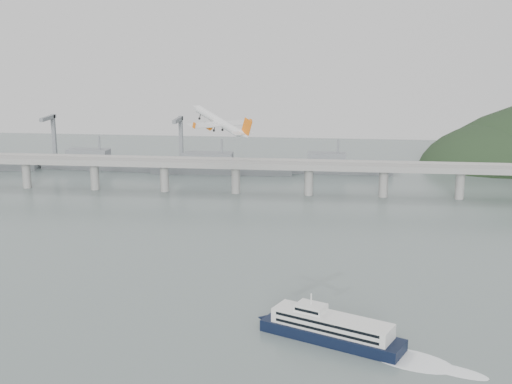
# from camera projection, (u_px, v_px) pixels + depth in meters

# --- Properties ---
(ground) EXTENTS (900.00, 900.00, 0.00)m
(ground) POSITION_uv_depth(u_px,v_px,m) (241.00, 311.00, 274.45)
(ground) COLOR slate
(ground) RESTS_ON ground
(bridge) EXTENTS (800.00, 22.00, 23.90)m
(bridge) POSITION_uv_depth(u_px,v_px,m) (278.00, 169.00, 463.80)
(bridge) COLOR gray
(bridge) RESTS_ON ground
(distant_fleet) EXTENTS (453.00, 60.90, 40.00)m
(distant_fleet) POSITION_uv_depth(u_px,v_px,m) (92.00, 162.00, 545.84)
(distant_fleet) COLOR slate
(distant_fleet) RESTS_ON ground
(ferry) EXTENTS (81.80, 43.53, 16.48)m
(ferry) POSITION_uv_depth(u_px,v_px,m) (332.00, 329.00, 247.27)
(ferry) COLOR black
(ferry) RESTS_ON ground
(airliner) EXTENTS (34.20, 32.93, 15.44)m
(airliner) POSITION_uv_depth(u_px,v_px,m) (220.00, 122.00, 320.65)
(airliner) COLOR silver
(airliner) RESTS_ON ground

